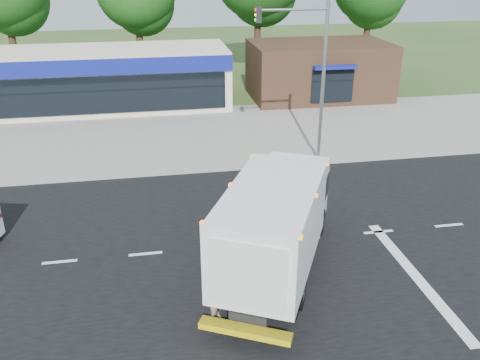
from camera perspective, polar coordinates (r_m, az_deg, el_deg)
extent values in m
plane|color=#385123|center=(19.68, 7.27, -6.60)|extent=(120.00, 120.00, 0.00)
cube|color=black|center=(19.68, 7.27, -6.59)|extent=(60.00, 14.00, 0.02)
cube|color=gray|center=(26.77, 2.22, 2.38)|extent=(60.00, 2.40, 0.12)
cube|color=gray|center=(32.13, 0.03, 6.10)|extent=(60.00, 9.00, 0.02)
cube|color=silver|center=(19.27, -19.60, -8.65)|extent=(1.20, 0.15, 0.01)
cube|color=silver|center=(18.93, -10.56, -8.14)|extent=(1.20, 0.15, 0.01)
cube|color=silver|center=(19.07, -1.46, -7.42)|extent=(1.20, 0.15, 0.01)
cube|color=silver|center=(19.67, 7.27, -6.56)|extent=(1.20, 0.15, 0.01)
cube|color=silver|center=(20.69, 15.28, -5.63)|extent=(1.20, 0.15, 0.01)
cube|color=silver|center=(22.08, 22.39, -4.71)|extent=(1.20, 0.15, 0.01)
cube|color=silver|center=(18.46, 19.12, -10.13)|extent=(0.40, 7.00, 0.01)
cube|color=black|center=(16.60, 3.39, -9.77)|extent=(3.39, 5.33, 0.38)
cube|color=white|center=(19.42, 6.08, -1.36)|extent=(3.05, 2.98, 2.27)
cube|color=black|center=(20.25, 6.66, 0.41)|extent=(1.91, 1.07, 0.97)
cube|color=white|center=(15.80, 3.52, -5.21)|extent=(4.75, 6.00, 2.54)
cube|color=silver|center=(13.59, 0.83, -10.86)|extent=(1.97, 1.03, 2.06)
cube|color=yellow|center=(14.44, 0.57, -16.57)|extent=(2.49, 1.50, 0.19)
cube|color=orange|center=(15.22, 3.64, -1.12)|extent=(4.69, 5.83, 0.09)
cylinder|color=black|center=(20.17, 3.09, -3.91)|extent=(0.76, 1.07, 1.04)
cylinder|color=black|center=(19.87, 8.89, -4.66)|extent=(0.76, 1.07, 1.04)
cylinder|color=black|center=(16.36, -1.02, -11.30)|extent=(0.76, 1.07, 1.04)
cylinder|color=black|center=(15.96, 6.60, -12.51)|extent=(0.76, 1.07, 1.04)
imported|color=tan|center=(15.23, -2.65, -13.10)|extent=(0.66, 0.70, 1.60)
sphere|color=white|center=(14.77, -2.71, -10.72)|extent=(0.28, 0.28, 0.28)
cube|color=beige|center=(37.11, -15.76, 10.89)|extent=(18.00, 6.00, 4.00)
cube|color=navy|center=(33.86, -16.42, 12.02)|extent=(18.00, 0.30, 1.00)
cube|color=black|center=(34.25, -16.07, 9.09)|extent=(17.00, 0.12, 2.40)
cube|color=#382316|center=(38.95, 8.84, 12.10)|extent=(10.00, 6.00, 4.00)
cube|color=navy|center=(35.91, 10.51, 12.43)|extent=(3.00, 1.20, 0.20)
cube|color=black|center=(36.26, 10.32, 10.29)|extent=(3.00, 0.12, 2.20)
cylinder|color=gray|center=(25.80, 9.28, 10.44)|extent=(0.18, 0.18, 8.00)
cylinder|color=gray|center=(24.69, 5.93, 18.50)|extent=(3.40, 0.12, 0.12)
cube|color=black|center=(24.33, 2.09, 18.05)|extent=(0.25, 0.25, 0.70)
cylinder|color=#332114|center=(45.76, -24.22, 14.26)|extent=(0.56, 0.56, 7.35)
sphere|color=#1C4C15|center=(45.82, -24.08, 17.92)|extent=(5.46, 5.46, 5.46)
cylinder|color=#332114|center=(44.55, -11.20, 15.32)|extent=(0.56, 0.56, 6.86)
sphere|color=#1C4C15|center=(44.72, -10.81, 18.81)|extent=(5.10, 5.10, 5.10)
cylinder|color=#332114|center=(45.45, 1.97, 16.54)|extent=(0.56, 0.56, 7.84)
cylinder|color=#332114|center=(48.56, 14.05, 15.87)|extent=(0.56, 0.56, 7.00)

